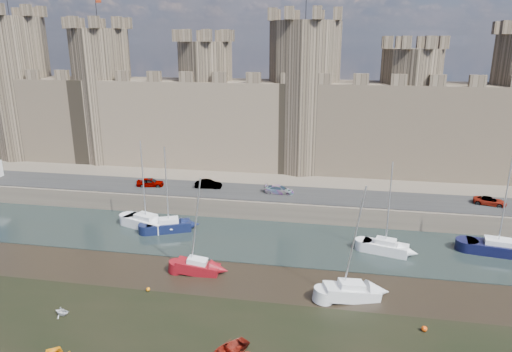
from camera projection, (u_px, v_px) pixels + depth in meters
The scene contains 18 objects.
water_channel at pixel (267, 241), 53.67m from camera, with size 160.00×12.00×0.08m, color black.
quay at pixel (296, 157), 87.28m from camera, with size 160.00×60.00×2.50m, color #4C443A.
road at pixel (278, 194), 62.38m from camera, with size 160.00×7.00×0.10m, color black.
castle at pixel (287, 112), 73.10m from camera, with size 108.50×11.00×29.00m.
car_0 at pixel (150, 182), 65.27m from camera, with size 1.53×3.81×1.30m, color gray.
car_1 at pixel (208, 184), 64.55m from camera, with size 1.31×3.75×1.24m, color gray.
car_2 at pixel (279, 190), 62.32m from camera, with size 1.62×4.00×1.16m, color gray.
car_3 at pixel (490, 201), 57.94m from camera, with size 1.80×3.90×1.08m, color gray.
sailboat_0 at pixel (146, 222), 57.09m from camera, with size 6.38×4.17×11.13m.
sailboat_1 at pixel (169, 225), 56.05m from camera, with size 5.69×4.01×10.63m.
sailboat_2 at pixel (385, 247), 50.28m from camera, with size 5.16×3.06×10.43m.
sailboat_3 at pixel (498, 247), 50.08m from camera, with size 6.55×3.42×10.94m.
sailboat_4 at pixel (198, 266), 46.04m from camera, with size 4.45×1.92×10.21m.
sailboat_5 at pixel (351, 291), 41.42m from camera, with size 5.43×3.40×10.94m.
dinghy_3 at pixel (62, 311), 39.03m from camera, with size 1.23×0.75×1.42m, color silver.
dinghy_4 at pixel (228, 351), 34.05m from camera, with size 2.53×0.73×3.54m, color #65140B.
buoy_1 at pixel (148, 289), 42.83m from camera, with size 0.38×0.38×0.38m, color #C96A08.
buoy_3 at pixel (424, 329), 36.91m from camera, with size 0.47×0.47×0.47m, color #D24009.
Camera 1 is at (7.55, -24.70, 22.64)m, focal length 32.00 mm.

